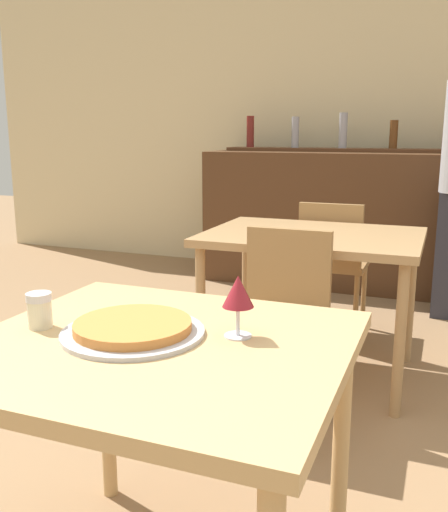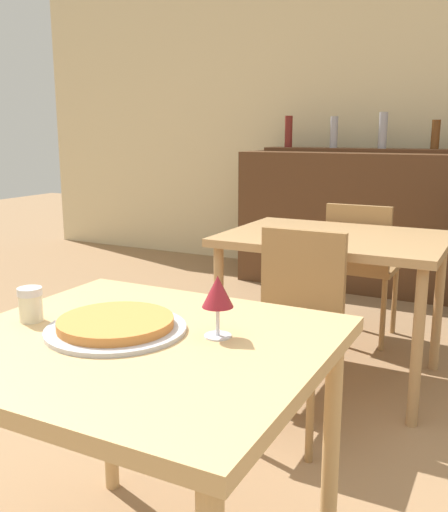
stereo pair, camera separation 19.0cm
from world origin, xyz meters
name	(u,v)px [view 1 (the left image)]	position (x,y,z in m)	size (l,w,h in m)	color
wall_back	(374,117)	(0.00, 4.05, 1.40)	(8.00, 0.05, 2.80)	beige
dining_table_near	(159,375)	(0.00, 0.00, 0.68)	(0.93, 0.85, 0.77)	tan
dining_table_far	(312,249)	(0.01, 1.68, 0.68)	(1.09, 0.82, 0.76)	#A87F51
bar_counter	(361,221)	(0.00, 3.54, 0.56)	(2.60, 0.56, 1.11)	#4C2D19
bar_back_shelf	(373,144)	(0.05, 3.68, 1.17)	(2.39, 0.24, 0.33)	#4C2D19
chair_far_side_front	(281,312)	(0.01, 1.10, 0.51)	(0.40, 0.40, 0.86)	olive
chair_far_side_back	(333,258)	(0.01, 2.26, 0.51)	(0.40, 0.40, 0.86)	olive
pizza_tray	(133,329)	(-0.08, 0.01, 0.78)	(0.37, 0.37, 0.04)	#B7B7BC
cheese_shaker	(40,310)	(-0.34, -0.03, 0.82)	(0.07, 0.07, 0.09)	beige
wine_glass	(238,293)	(0.17, 0.10, 0.88)	(0.08, 0.08, 0.16)	silver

